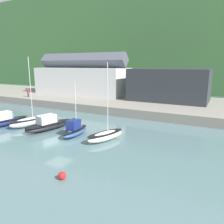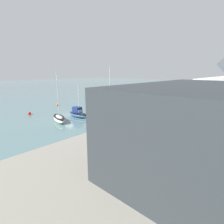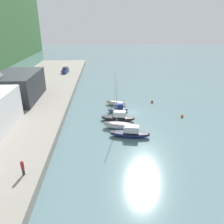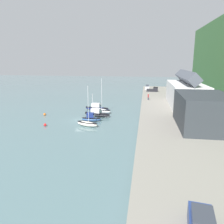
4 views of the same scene
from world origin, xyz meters
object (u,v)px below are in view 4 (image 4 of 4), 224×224
object	(u,v)px
moored_boat_1	(100,111)
moored_boat_3	(91,118)
dog_on_quay	(154,87)
mooring_buoy_0	(45,114)
moored_boat_0	(97,108)
pickup_truck_0	(153,90)
parked_car_0	(147,87)
moored_boat_2	(97,114)
person_on_quay	(148,97)
mooring_buoy_1	(45,125)
moored_boat_4	(87,124)

from	to	relation	value
moored_boat_1	moored_boat_3	xyz separation A→B (m)	(8.46, -0.50, 0.04)
dog_on_quay	mooring_buoy_0	distance (m)	62.36
moored_boat_0	pickup_truck_0	world-z (taller)	pickup_truck_0
moored_boat_3	parked_car_0	xyz separation A→B (m)	(-52.74, 13.59, 1.70)
moored_boat_0	parked_car_0	distance (m)	43.50
moored_boat_2	parked_car_0	xyz separation A→B (m)	(-47.98, 13.22, 1.69)
moored_boat_2	dog_on_quay	distance (m)	55.62
parked_car_0	moored_boat_3	bearing A→B (deg)	-104.24
pickup_truck_0	person_on_quay	world-z (taller)	person_on_quay
moored_boat_3	mooring_buoy_1	bearing A→B (deg)	-61.74
moored_boat_0	parked_car_0	bearing A→B (deg)	169.30
moored_boat_3	moored_boat_2	bearing A→B (deg)	171.67
moored_boat_2	mooring_buoy_1	xyz separation A→B (m)	(10.53, -9.57, -0.43)
parked_car_0	pickup_truck_0	size ratio (longest dim) A/B	0.87
moored_boat_1	pickup_truck_0	world-z (taller)	moored_boat_1
moored_boat_1	moored_boat_3	world-z (taller)	moored_boat_1
moored_boat_0	moored_boat_1	size ratio (longest dim) A/B	0.76
moored_boat_1	dog_on_quay	xyz separation A→B (m)	(-49.34, 16.56, 1.27)
parked_car_0	moored_boat_0	bearing A→B (deg)	-109.76
moored_boat_3	parked_car_0	size ratio (longest dim) A/B	1.59
moored_boat_1	mooring_buoy_1	bearing A→B (deg)	-21.72
parked_car_0	mooring_buoy_0	bearing A→B (deg)	-118.94
moored_boat_0	dog_on_quay	distance (m)	49.45
dog_on_quay	mooring_buoy_1	xyz separation A→B (m)	(63.57, -26.26, -1.66)
moored_boat_4	person_on_quay	xyz separation A→B (m)	(-28.05, 13.62, 2.00)
moored_boat_3	pickup_truck_0	bearing A→B (deg)	156.42
person_on_quay	moored_boat_4	bearing A→B (deg)	-25.91
moored_boat_2	parked_car_0	size ratio (longest dim) A/B	1.77
moored_boat_0	moored_boat_4	bearing A→B (deg)	14.28
dog_on_quay	mooring_buoy_0	world-z (taller)	dog_on_quay
mooring_buoy_1	pickup_truck_0	bearing A→B (deg)	153.45
moored_boat_3	moored_boat_4	distance (m)	4.37
parked_car_0	mooring_buoy_1	bearing A→B (deg)	-111.07
moored_boat_0	moored_boat_4	xyz separation A→B (m)	(16.24, 1.43, -0.14)
pickup_truck_0	moored_boat_0	bearing A→B (deg)	-23.61
moored_boat_0	mooring_buoy_0	size ratio (longest dim) A/B	11.89
moored_boat_0	moored_boat_4	distance (m)	16.31
dog_on_quay	mooring_buoy_0	size ratio (longest dim) A/B	1.34
moored_boat_2	moored_boat_4	world-z (taller)	moored_boat_4
mooring_buoy_0	mooring_buoy_1	size ratio (longest dim) A/B	1.01
moored_boat_3	dog_on_quay	size ratio (longest dim) A/B	7.84
moored_boat_0	mooring_buoy_0	world-z (taller)	moored_boat_0
pickup_truck_0	mooring_buoy_0	distance (m)	50.94
pickup_truck_0	dog_on_quay	size ratio (longest dim) A/B	5.68
moored_boat_0	pickup_truck_0	xyz separation A→B (m)	(-32.96, 17.34, 1.58)
moored_boat_2	person_on_quay	distance (m)	23.28
moored_boat_0	pickup_truck_0	distance (m)	37.28
person_on_quay	mooring_buoy_1	distance (m)	37.44
moored_boat_0	mooring_buoy_1	world-z (taller)	moored_boat_0
dog_on_quay	mooring_buoy_1	bearing A→B (deg)	-175.04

